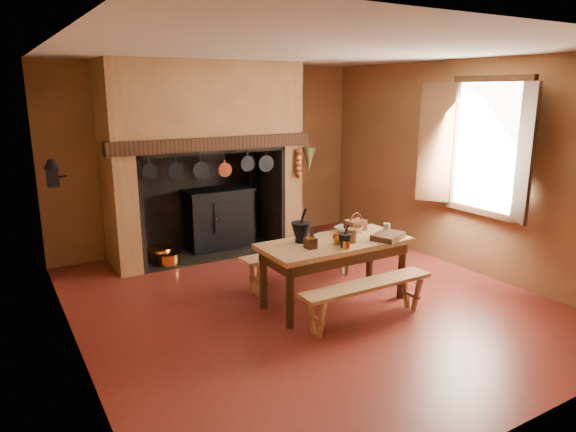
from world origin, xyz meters
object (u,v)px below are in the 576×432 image
at_px(iron_range, 219,218).
at_px(coffee_grinder, 310,242).
at_px(work_table, 335,251).
at_px(wicker_basket, 355,225).
at_px(bench_front, 367,293).
at_px(mixing_bowl, 348,230).

bearing_deg(iron_range, coffee_grinder, -92.36).
xyz_separation_m(work_table, wicker_basket, (0.47, 0.24, 0.19)).
bearing_deg(bench_front, mixing_bowl, 67.04).
height_order(bench_front, wicker_basket, wicker_basket).
bearing_deg(iron_range, work_table, -84.09).
bearing_deg(coffee_grinder, mixing_bowl, 21.79).
distance_m(bench_front, mixing_bowl, 0.97).
bearing_deg(bench_front, wicker_basket, 60.15).
bearing_deg(coffee_grinder, work_table, 12.99).
xyz_separation_m(coffee_grinder, wicker_basket, (0.86, 0.32, 0.01)).
xyz_separation_m(iron_range, mixing_bowl, (0.61, -2.47, 0.30)).
distance_m(work_table, bench_front, 0.66).
relative_size(iron_range, bench_front, 1.02).
height_order(iron_range, coffee_grinder, iron_range).
bearing_deg(iron_range, mixing_bowl, -76.15).
xyz_separation_m(iron_range, wicker_basket, (0.75, -2.43, 0.34)).
bearing_deg(iron_range, bench_front, -85.16).
xyz_separation_m(work_table, coffee_grinder, (-0.39, -0.09, 0.18)).
bearing_deg(work_table, coffee_grinder, -167.45).
distance_m(bench_front, wicker_basket, 1.07).
height_order(bench_front, mixing_bowl, mixing_bowl).
bearing_deg(coffee_grinder, iron_range, 88.09).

